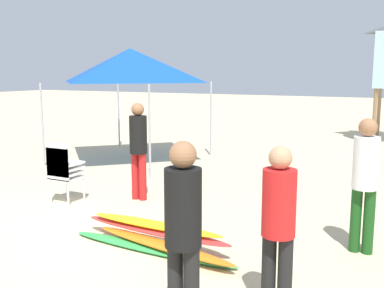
% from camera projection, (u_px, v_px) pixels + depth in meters
% --- Properties ---
extents(ground, '(80.00, 80.00, 0.00)m').
position_uv_depth(ground, '(16.00, 241.00, 6.27)').
color(ground, beige).
extents(stacked_plastic_chairs, '(0.48, 0.48, 1.11)m').
position_uv_depth(stacked_plastic_chairs, '(63.00, 167.00, 8.00)').
color(stacked_plastic_chairs, white).
rests_on(stacked_plastic_chairs, ground).
extents(surfboard_pile, '(2.56, 0.74, 0.32)m').
position_uv_depth(surfboard_pile, '(155.00, 237.00, 5.97)').
color(surfboard_pile, green).
rests_on(surfboard_pile, ground).
extents(lifeguard_near_left, '(0.32, 0.32, 1.76)m').
position_uv_depth(lifeguard_near_left, '(365.00, 176.00, 5.71)').
color(lifeguard_near_left, '#194C19').
rests_on(lifeguard_near_left, ground).
extents(lifeguard_near_center, '(0.32, 0.32, 1.67)m').
position_uv_depth(lifeguard_near_center, '(278.00, 220.00, 4.20)').
color(lifeguard_near_center, black).
rests_on(lifeguard_near_center, ground).
extents(lifeguard_near_right, '(0.32, 0.32, 1.77)m').
position_uv_depth(lifeguard_near_right, '(183.00, 227.00, 3.81)').
color(lifeguard_near_right, black).
rests_on(lifeguard_near_right, ground).
extents(lifeguard_far_right, '(0.32, 0.32, 1.79)m').
position_uv_depth(lifeguard_far_right, '(138.00, 144.00, 8.15)').
color(lifeguard_far_right, red).
rests_on(lifeguard_far_right, ground).
extents(popup_canopy, '(3.22, 3.22, 2.94)m').
position_uv_depth(popup_canopy, '(130.00, 65.00, 11.62)').
color(popup_canopy, '#B2B2B7').
rests_on(popup_canopy, ground).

